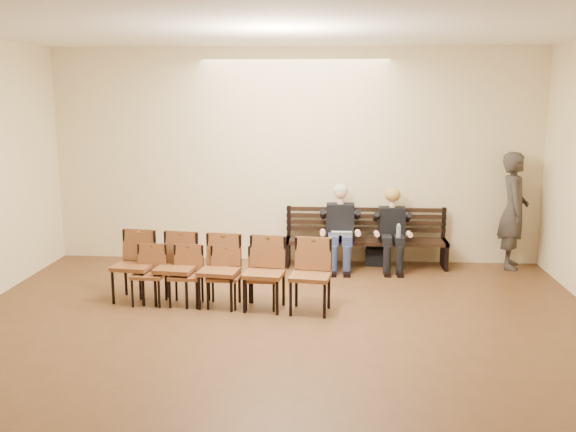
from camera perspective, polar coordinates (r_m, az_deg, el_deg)
name	(u,v)px	position (r m, az deg, el deg)	size (l,w,h in m)	color
ground	(263,397)	(6.18, -2.21, -15.79)	(10.00, 10.00, 0.00)	brown
room_walls	(270,118)	(6.31, -1.61, 8.72)	(8.02, 10.01, 3.51)	beige
bench	(366,253)	(10.47, 6.91, -3.27)	(2.60, 0.90, 0.45)	black
seated_man	(340,228)	(10.24, 4.66, -1.04)	(0.55, 0.76, 1.32)	black
seated_woman	(392,233)	(10.30, 9.24, -1.47)	(0.51, 0.70, 1.18)	black
laptop	(342,235)	(10.12, 4.80, -1.71)	(0.33, 0.26, 0.24)	silver
water_bottle	(398,239)	(10.05, 9.78, -1.99)	(0.07, 0.07, 0.22)	silver
bag	(378,256)	(10.60, 7.99, -3.58)	(0.39, 0.27, 0.29)	black
passerby	(514,202)	(10.78, 19.45, 1.19)	(0.78, 0.52, 2.15)	#34302B
chair_row_front	(205,277)	(8.54, -7.42, -5.37)	(1.92, 0.43, 0.79)	brown
chair_row_back	(219,271)	(8.47, -6.13, -4.91)	(2.91, 0.52, 0.95)	brown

